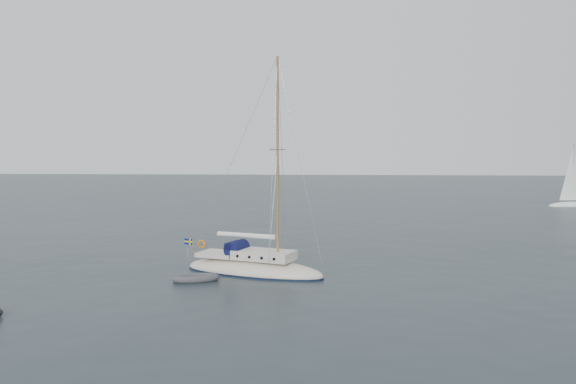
{
  "coord_description": "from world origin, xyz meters",
  "views": [
    {
      "loc": [
        2.71,
        -31.56,
        7.14
      ],
      "look_at": [
        0.24,
        0.0,
        4.92
      ],
      "focal_mm": 35.0,
      "sensor_mm": 36.0,
      "label": 1
    }
  ],
  "objects": [
    {
      "name": "ground",
      "position": [
        0.0,
        0.0,
        0.0
      ],
      "size": [
        300.0,
        300.0,
        0.0
      ],
      "primitive_type": "plane",
      "color": "black",
      "rests_on": "ground"
    },
    {
      "name": "sailboat",
      "position": [
        -1.87,
        1.0,
        1.0
      ],
      "size": [
        9.26,
        2.78,
        13.19
      ],
      "rotation": [
        0.0,
        0.0,
        -0.33
      ],
      "color": "beige",
      "rests_on": "ground"
    },
    {
      "name": "dinghy",
      "position": [
        -4.81,
        -1.23,
        0.17
      ],
      "size": [
        2.64,
        1.19,
        0.38
      ],
      "rotation": [
        0.0,
        0.0,
        0.36
      ],
      "color": "#45454A",
      "rests_on": "ground"
    },
    {
      "name": "distant_yacht_b",
      "position": [
        34.71,
        45.81,
        3.76
      ],
      "size": [
        6.63,
        3.54,
        8.79
      ],
      "rotation": [
        0.0,
        0.0,
        0.21
      ],
      "color": "white",
      "rests_on": "ground"
    }
  ]
}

